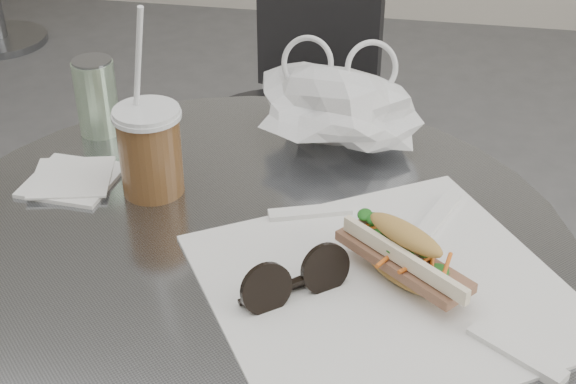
% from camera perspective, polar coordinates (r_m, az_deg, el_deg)
% --- Properties ---
extents(chair_far, '(0.39, 0.42, 0.72)m').
position_cam_1_polar(chair_far, '(1.85, 0.19, 1.58)').
color(chair_far, '#2A292C').
rests_on(chair_far, ground).
extents(sandwich_paper, '(0.48, 0.47, 0.00)m').
position_cam_1_polar(sandwich_paper, '(0.84, 6.92, -6.75)').
color(sandwich_paper, white).
rests_on(sandwich_paper, cafe_table).
extents(banh_mi, '(0.19, 0.18, 0.07)m').
position_cam_1_polar(banh_mi, '(0.84, 8.21, -4.49)').
color(banh_mi, tan).
rests_on(banh_mi, sandwich_paper).
extents(iced_coffee, '(0.08, 0.08, 0.24)m').
position_cam_1_polar(iced_coffee, '(0.98, -9.79, 3.02)').
color(iced_coffee, brown).
rests_on(iced_coffee, cafe_table).
extents(sunglasses, '(0.11, 0.10, 0.06)m').
position_cam_1_polar(sunglasses, '(0.81, 0.50, -6.37)').
color(sunglasses, black).
rests_on(sunglasses, cafe_table).
extents(plastic_bag, '(0.23, 0.18, 0.10)m').
position_cam_1_polar(plastic_bag, '(1.08, 3.43, 5.86)').
color(plastic_bag, silver).
rests_on(plastic_bag, cafe_table).
extents(napkin_stack, '(0.12, 0.12, 0.01)m').
position_cam_1_polar(napkin_stack, '(1.05, -15.09, 0.89)').
color(napkin_stack, white).
rests_on(napkin_stack, cafe_table).
extents(drink_can, '(0.06, 0.06, 0.11)m').
position_cam_1_polar(drink_can, '(1.14, -13.47, 6.60)').
color(drink_can, '#53864E').
rests_on(drink_can, cafe_table).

